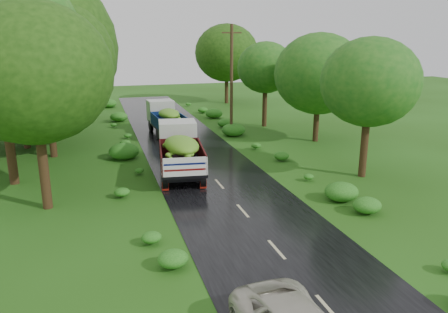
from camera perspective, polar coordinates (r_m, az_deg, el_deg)
name	(u,v)px	position (r m, az deg, el deg)	size (l,w,h in m)	color
ground	(276,250)	(17.26, 6.87, -12.01)	(120.00, 120.00, 0.00)	#20480F
road	(236,203)	(21.51, 1.60, -6.14)	(6.50, 80.00, 0.02)	black
road_lines	(230,196)	(22.39, 0.81, -5.21)	(0.12, 69.60, 0.00)	#BFB78C
truck_near	(180,148)	(25.81, -5.78, 1.14)	(3.13, 6.86, 2.78)	black
truck_far	(165,117)	(36.52, -7.65, 5.15)	(2.56, 6.29, 2.59)	black
utility_pole	(232,80)	(35.10, 0.99, 9.95)	(1.55, 0.29, 8.82)	#382616
trees_left	(30,53)	(34.93, -24.03, 12.30)	(6.99, 32.15, 9.67)	black
trees_right	(275,65)	(39.31, 6.63, 11.77)	(5.11, 33.41, 7.72)	black
shrubs	(195,152)	(29.67, -3.79, 0.64)	(11.90, 44.00, 0.70)	#1A5B15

